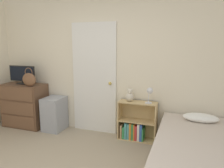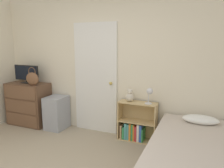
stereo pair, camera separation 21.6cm
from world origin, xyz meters
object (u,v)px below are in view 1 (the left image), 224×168
at_px(bed, 201,159).
at_px(desk_lamp, 150,92).
at_px(dresser, 25,105).
at_px(teddy_bear, 130,96).
at_px(storage_bin, 54,114).
at_px(handbag, 29,79).
at_px(bookshelf, 135,126).
at_px(tv, 22,74).

bearing_deg(bed, desk_lamp, 134.67).
relative_size(dresser, teddy_bear, 3.90).
bearing_deg(bed, storage_bin, 164.01).
xyz_separation_m(dresser, storage_bin, (0.68, 0.01, -0.11)).
relative_size(handbag, bed, 0.18).
relative_size(handbag, teddy_bear, 1.60).
bearing_deg(bookshelf, teddy_bear, -178.85).
relative_size(tv, bed, 0.30).
bearing_deg(tv, bed, -12.90).
xyz_separation_m(storage_bin, teddy_bear, (1.46, 0.09, 0.46)).
bearing_deg(handbag, bookshelf, 6.63).
bearing_deg(tv, desk_lamp, 0.87).
bearing_deg(bookshelf, handbag, -173.37).
bearing_deg(desk_lamp, bookshelf, 170.42).
relative_size(dresser, storage_bin, 1.35).
distance_m(tv, desk_lamp, 2.52).
bearing_deg(tv, storage_bin, -1.10).
bearing_deg(bed, teddy_bear, 143.60).
xyz_separation_m(storage_bin, desk_lamp, (1.81, 0.05, 0.55)).
xyz_separation_m(handbag, teddy_bear, (1.88, 0.23, -0.21)).
bearing_deg(dresser, teddy_bear, 2.75).
relative_size(teddy_bear, desk_lamp, 0.82).
bearing_deg(teddy_bear, dresser, -177.25).
bearing_deg(teddy_bear, bed, -36.40).
height_order(dresser, desk_lamp, desk_lamp).
bearing_deg(bookshelf, dresser, -177.33).
bearing_deg(teddy_bear, storage_bin, -176.50).
relative_size(dresser, desk_lamp, 3.18).
distance_m(handbag, storage_bin, 0.80).
bearing_deg(handbag, desk_lamp, 4.91).
relative_size(dresser, bed, 0.44).
bearing_deg(dresser, bed, -12.56).
bearing_deg(dresser, bookshelf, 2.67).
distance_m(handbag, teddy_bear, 1.91).
height_order(teddy_bear, desk_lamp, desk_lamp).
bearing_deg(dresser, tv, 138.47).
bearing_deg(desk_lamp, bed, -45.33).
bearing_deg(dresser, desk_lamp, 1.50).
height_order(dresser, bookshelf, dresser).
xyz_separation_m(tv, storage_bin, (0.71, -0.01, -0.73)).
height_order(dresser, bed, dresser).
bearing_deg(bookshelf, tv, -178.04).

